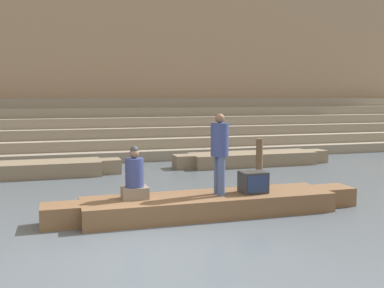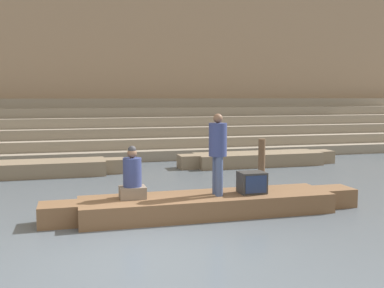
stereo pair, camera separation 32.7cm
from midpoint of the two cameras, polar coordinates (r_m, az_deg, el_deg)
The scene contains 10 objects.
ground_plane at distance 7.02m, azimuth -4.95°, elevation -13.49°, with size 120.00×120.00×0.00m, color #4C5660.
ghat_steps at distance 18.28m, azimuth -11.41°, elevation 1.13°, with size 36.00×3.71×2.26m.
back_wall at distance 20.23m, azimuth -11.97°, elevation 11.00°, with size 34.20×1.28×8.34m.
rowboat_main at distance 9.04m, azimuth 3.02°, elevation -7.61°, with size 6.44×1.32×0.39m.
person_standing at distance 8.87m, azimuth 4.34°, elevation -0.60°, with size 0.36×0.36×1.62m.
person_rowing at distance 8.69m, azimuth -6.52°, elevation -4.28°, with size 0.50×0.39×1.02m.
tv_set at distance 9.23m, azimuth 8.64°, elevation -4.86°, with size 0.53×0.44×0.43m.
moored_boat_shore at distance 14.04m, azimuth -19.20°, elevation -2.94°, with size 5.54×1.25×0.44m.
moored_boat_distant at distance 15.56m, azimuth 8.97°, elevation -1.83°, with size 5.56×1.25×0.44m.
mooring_post at distance 11.81m, azimuth 9.62°, elevation -2.40°, with size 0.18×0.18×1.26m, color brown.
Camera 2 is at (-0.98, -6.56, 2.34)m, focal length 42.00 mm.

